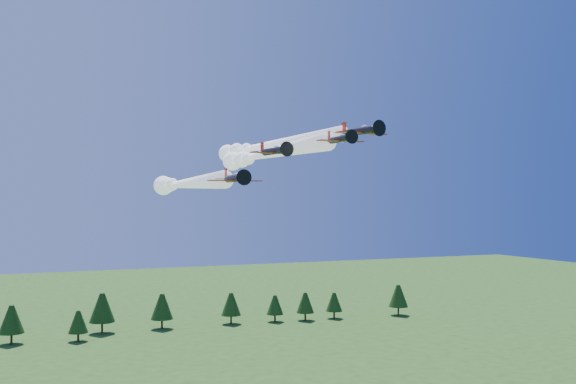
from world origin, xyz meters
name	(u,v)px	position (x,y,z in m)	size (l,w,h in m)	color
plane_lead	(264,154)	(2.39, 19.49, 46.96)	(6.39, 49.47, 3.70)	black
plane_left	(184,184)	(-9.94, 25.68, 41.96)	(7.33, 47.43, 3.70)	black
plane_right	(267,146)	(6.82, 29.41, 49.38)	(12.22, 51.80, 3.70)	black
plane_slot	(274,151)	(-0.47, 8.11, 46.56)	(8.06, 8.74, 2.82)	black
treeline	(130,312)	(-4.60, 111.27, 6.60)	(176.92, 17.63, 11.87)	#382314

